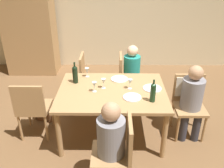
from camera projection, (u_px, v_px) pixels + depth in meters
ground_plane at (112, 133)px, 3.78m from camera, size 10.00×10.00×0.00m
rear_room_partition at (113, 10)px, 5.62m from camera, size 6.40×0.12×2.70m
armoire_cabinet at (29, 26)px, 5.35m from camera, size 1.18×0.62×2.18m
dining_table at (112, 95)px, 3.47m from camera, size 1.52×1.14×0.76m
chair_right_end at (189, 96)px, 3.61m from camera, size 0.44×0.46×0.92m
chair_far_right at (127, 76)px, 4.38m from camera, size 0.44×0.44×0.92m
chair_near at (119, 149)px, 2.69m from camera, size 0.44×0.44×0.92m
chair_far_left at (89, 75)px, 4.38m from camera, size 0.44×0.44×0.92m
chair_left_end at (32, 106)px, 3.47m from camera, size 0.44×0.44×0.92m
person_woman_host at (192, 98)px, 3.44m from camera, size 0.31×0.35×1.14m
person_man_bearded at (133, 70)px, 4.33m from camera, size 0.34×0.29×1.10m
person_man_guest at (109, 141)px, 2.64m from camera, size 0.35×0.31×1.13m
wine_bottle_tall_green at (153, 92)px, 3.11m from camera, size 0.07×0.07×0.31m
wine_bottle_dark_red at (75, 74)px, 3.58m from camera, size 0.08×0.08×0.33m
wine_glass_near_left at (104, 81)px, 3.44m from camera, size 0.07×0.07×0.15m
wine_glass_centre at (130, 82)px, 3.43m from camera, size 0.07×0.07×0.15m
wine_glass_near_right at (87, 70)px, 3.78m from camera, size 0.07×0.07×0.15m
wine_glass_far at (94, 85)px, 3.35m from camera, size 0.07×0.07×0.15m
dinner_plate_host at (132, 97)px, 3.25m from camera, size 0.24×0.24×0.01m
dinner_plate_guest_left at (152, 88)px, 3.47m from camera, size 0.27×0.27×0.01m
dinner_plate_guest_right at (119, 79)px, 3.74m from camera, size 0.26×0.26×0.01m
handbag at (44, 114)px, 4.05m from camera, size 0.29×0.16×0.22m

